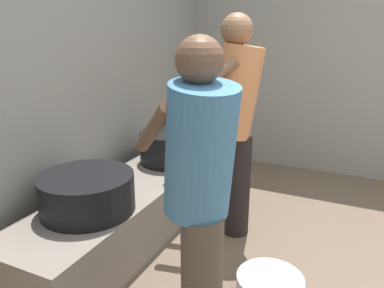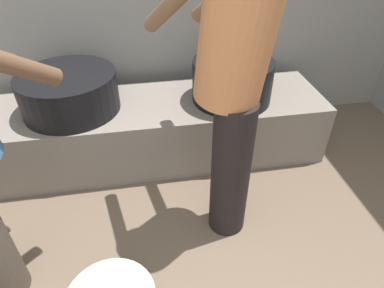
# 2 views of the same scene
# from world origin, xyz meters

# --- Properties ---
(hearth_ledge) EXTENTS (2.27, 0.60, 0.42)m
(hearth_ledge) POSITION_xyz_m (0.25, 1.70, 0.21)
(hearth_ledge) COLOR slate
(hearth_ledge) RESTS_ON ground_plane
(cooking_pot_main) EXTENTS (0.51, 0.51, 0.72)m
(cooking_pot_main) POSITION_xyz_m (0.76, 1.67, 0.56)
(cooking_pot_main) COLOR black
(cooking_pot_main) RESTS_ON hearth_ledge
(cooking_pot_secondary) EXTENTS (0.59, 0.59, 0.24)m
(cooking_pot_secondary) POSITION_xyz_m (-0.26, 1.71, 0.54)
(cooking_pot_secondary) COLOR black
(cooking_pot_secondary) RESTS_ON hearth_ledge
(cook_in_orange_shirt) EXTENTS (0.57, 0.75, 1.64)m
(cook_in_orange_shirt) POSITION_xyz_m (0.56, 1.03, 0.94)
(cook_in_orange_shirt) COLOR black
(cook_in_orange_shirt) RESTS_ON ground_plane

